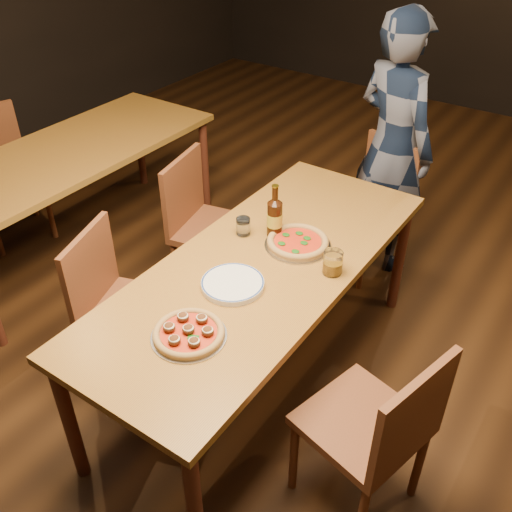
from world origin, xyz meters
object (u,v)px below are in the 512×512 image
Objects in this scene: pizza_meatball at (189,333)px; plate_stack at (233,284)px; chair_main_e at (362,422)px; chair_main_sw at (216,229)px; diner at (393,146)px; chair_main_nw at (133,310)px; chair_end at (366,208)px; table_main at (262,275)px; water_glass at (243,226)px; beer_bottle at (275,218)px; pizza_margherita at (298,242)px; chair_nbr_left at (4,176)px; amber_glass at (333,263)px; table_left at (69,160)px.

pizza_meatball is 0.35m from plate_stack.
chair_main_sw is at bearing -105.98° from chair_main_e.
diner is at bearing 90.03° from pizza_meatball.
diner is (-0.00, 1.95, 0.05)m from pizza_meatball.
diner is at bearing -47.14° from chair_main_sw.
chair_main_nw is 0.97× the size of chair_main_sw.
pizza_meatball is 1.96m from diner.
chair_main_nw reaches higher than chair_end.
diner is at bearing 88.58° from table_main.
chair_end is 2.99× the size of pizza_meatball.
diner reaches higher than water_glass.
chair_main_e is 1.04m from beer_bottle.
water_glass is (-0.28, -0.06, 0.02)m from pizza_margherita.
chair_nbr_left is 8.59× the size of amber_glass.
chair_main_nw is (1.17, -0.65, -0.23)m from table_left.
beer_bottle is 0.40m from amber_glass.
plate_stack reaches higher than table_main.
plate_stack is at bearing -80.66° from beer_bottle.
table_main is 0.35m from amber_glass.
chair_main_e is 3.08× the size of pizza_meatball.
table_main and table_left have the same top height.
plate_stack is at bearing -84.90° from chair_main_e.
water_glass reaches higher than table_main.
pizza_margherita is (2.29, 0.08, 0.30)m from chair_nbr_left.
beer_bottle reaches higher than chair_main_nw.
table_main is 1.40m from diner.
chair_nbr_left is 2.39m from pizza_meatball.
chair_main_nw is at bearing 94.90° from diner.
chair_main_sw reaches higher than chair_main_e.
pizza_meatball is at bearing -81.56° from beer_bottle.
chair_main_nw is 0.88m from pizza_margherita.
water_glass reaches higher than table_left.
pizza_meatball is 0.78m from pizza_margherita.
plate_stack is (-0.01, -0.22, 0.08)m from table_main.
plate_stack is 3.13× the size of water_glass.
diner reaches higher than chair_end.
amber_glass is at bearing 21.73° from table_main.
pizza_meatball is 0.94× the size of pizza_margherita.
chair_main_sw reaches higher than chair_end.
plate_stack is (-0.07, -0.43, -0.01)m from pizza_margherita.
diner is (0.05, 0.18, 0.37)m from chair_end.
diner reaches higher than pizza_margherita.
chair_main_e is 0.90m from pizza_margherita.
chair_nbr_left is at bearing 170.93° from plate_stack.
chair_main_nw is at bearing -150.57° from amber_glass.
beer_bottle is at bearing -2.49° from table_left.
amber_glass reaches higher than pizza_margherita.
chair_main_sw is 0.57× the size of diner.
water_glass is at bearing 101.63° from diner.
amber_glass is (0.31, 0.34, 0.04)m from plate_stack.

